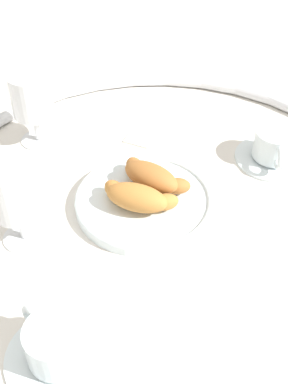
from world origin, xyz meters
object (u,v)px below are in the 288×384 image
(coffee_cup_near, at_px, (274,148))
(croissant_large, at_px, (137,197))
(croissant_small, at_px, (152,177))
(juice_glass_left, at_px, (15,192))
(pastry_plate, at_px, (144,201))
(coffee_cup_far, at_px, (56,346))
(sugar_packet, at_px, (139,139))
(juice_glass_right, at_px, (32,99))

(coffee_cup_near, bearing_deg, croissant_large, -112.67)
(croissant_small, distance_m, juice_glass_left, 0.23)
(pastry_plate, bearing_deg, coffee_cup_far, -74.20)
(croissant_small, xyz_separation_m, sugar_packet, (-0.11, 0.11, -0.04))
(pastry_plate, xyz_separation_m, sugar_packet, (-0.12, 0.14, -0.01))
(croissant_small, bearing_deg, coffee_cup_far, -74.63)
(juice_glass_right, bearing_deg, coffee_cup_far, -40.95)
(sugar_packet, bearing_deg, croissant_large, -65.94)
(croissant_large, distance_m, juice_glass_left, 0.19)
(croissant_large, bearing_deg, croissant_small, 101.47)
(pastry_plate, relative_size, sugar_packet, 4.54)
(coffee_cup_far, bearing_deg, croissant_large, 106.18)
(croissant_large, xyz_separation_m, juice_glass_left, (-0.11, -0.14, 0.06))
(croissant_large, xyz_separation_m, coffee_cup_near, (0.11, 0.26, -0.01))
(croissant_small, height_order, coffee_cup_near, croissant_small)
(coffee_cup_near, distance_m, juice_glass_right, 0.45)
(juice_glass_right, bearing_deg, pastry_plate, -4.82)
(pastry_plate, distance_m, croissant_large, 0.04)
(coffee_cup_near, xyz_separation_m, coffee_cup_far, (-0.03, -0.52, 0.00))
(coffee_cup_near, distance_m, sugar_packet, 0.25)
(pastry_plate, distance_m, sugar_packet, 0.18)
(croissant_small, xyz_separation_m, coffee_cup_near, (0.12, 0.21, -0.01))
(pastry_plate, bearing_deg, croissant_large, -78.30)
(sugar_packet, bearing_deg, coffee_cup_near, 11.02)
(pastry_plate, relative_size, coffee_cup_near, 1.67)
(juice_glass_left, distance_m, sugar_packet, 0.32)
(coffee_cup_near, height_order, juice_glass_left, juice_glass_left)
(croissant_large, distance_m, croissant_small, 0.05)
(croissant_large, xyz_separation_m, sugar_packet, (-0.12, 0.16, -0.04))
(sugar_packet, bearing_deg, croissant_small, -57.00)
(coffee_cup_near, bearing_deg, juice_glass_right, -150.76)
(coffee_cup_far, distance_m, juice_glass_left, 0.23)
(pastry_plate, relative_size, croissant_small, 1.66)
(croissant_small, bearing_deg, croissant_large, -78.53)
(juice_glass_right, relative_size, sugar_packet, 2.80)
(pastry_plate, relative_size, juice_glass_right, 1.62)
(juice_glass_left, bearing_deg, coffee_cup_near, 61.83)
(coffee_cup_far, xyz_separation_m, juice_glass_right, (-0.35, 0.30, 0.07))
(croissant_small, distance_m, juice_glass_right, 0.27)
(croissant_large, distance_m, coffee_cup_far, 0.27)
(pastry_plate, relative_size, coffee_cup_far, 1.67)
(coffee_cup_near, relative_size, juice_glass_right, 0.97)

